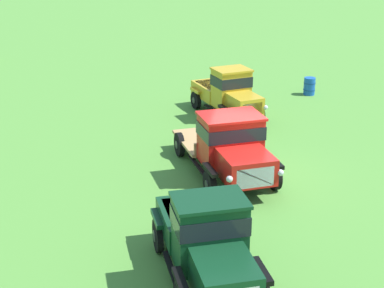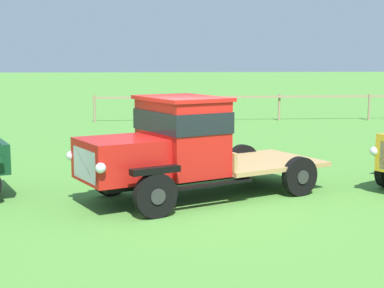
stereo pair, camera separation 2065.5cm
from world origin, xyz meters
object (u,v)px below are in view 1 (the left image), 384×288
at_px(vintage_truck_second_in_line, 231,147).
at_px(vintage_truck_midrow_center, 228,93).
at_px(vintage_truck_foreground_near, 208,240).
at_px(oil_drum_beside_row, 309,86).

xyz_separation_m(vintage_truck_second_in_line, vintage_truck_midrow_center, (6.49, 0.79, -0.08)).
bearing_deg(vintage_truck_midrow_center, vintage_truck_foreground_near, -176.13).
bearing_deg(oil_drum_beside_row, vintage_truck_midrow_center, 139.06).
bearing_deg(oil_drum_beside_row, vintage_truck_second_in_line, 165.38).
bearing_deg(vintage_truck_second_in_line, oil_drum_beside_row, -14.62).
distance_m(vintage_truck_second_in_line, oil_drum_beside_row, 10.96).
xyz_separation_m(vintage_truck_foreground_near, vintage_truck_midrow_center, (12.42, 0.84, -0.06)).
height_order(vintage_truck_foreground_near, oil_drum_beside_row, vintage_truck_foreground_near).
distance_m(vintage_truck_foreground_near, oil_drum_beside_row, 16.74).
relative_size(vintage_truck_second_in_line, vintage_truck_midrow_center, 1.27).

